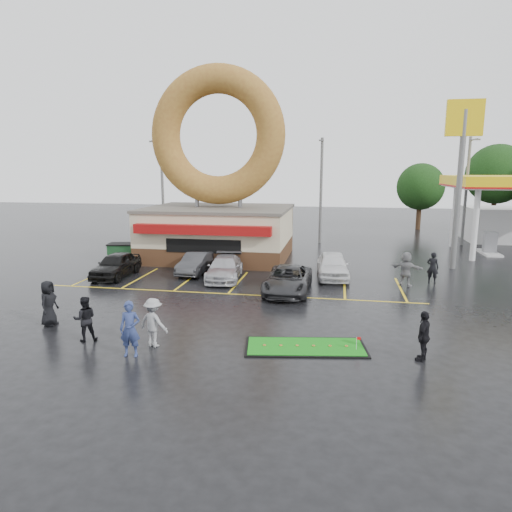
% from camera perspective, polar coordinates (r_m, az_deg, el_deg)
% --- Properties ---
extents(ground, '(120.00, 120.00, 0.00)m').
position_cam_1_polar(ground, '(20.76, -5.75, -7.22)').
color(ground, black).
rests_on(ground, ground).
extents(donut_shop, '(10.20, 8.70, 13.50)m').
position_cam_1_polar(donut_shop, '(33.09, -4.74, 7.44)').
color(donut_shop, '#472B19').
rests_on(donut_shop, ground).
extents(shell_sign, '(2.20, 0.36, 10.60)m').
position_cam_1_polar(shell_sign, '(31.86, 24.34, 11.64)').
color(shell_sign, slate).
rests_on(shell_sign, ground).
extents(streetlight_left, '(0.40, 2.21, 9.00)m').
position_cam_1_polar(streetlight_left, '(41.88, -11.66, 8.41)').
color(streetlight_left, slate).
rests_on(streetlight_left, ground).
extents(streetlight_mid, '(0.40, 2.21, 9.00)m').
position_cam_1_polar(streetlight_mid, '(39.93, 8.13, 8.41)').
color(streetlight_mid, slate).
rests_on(streetlight_mid, ground).
extents(streetlight_right, '(0.40, 2.21, 9.00)m').
position_cam_1_polar(streetlight_right, '(42.22, 24.83, 7.65)').
color(streetlight_right, slate).
rests_on(streetlight_right, ground).
extents(tree_far_c, '(6.30, 6.30, 9.00)m').
position_cam_1_polar(tree_far_c, '(55.46, 27.89, 9.03)').
color(tree_far_c, '#332114').
rests_on(tree_far_c, ground).
extents(tree_far_d, '(4.90, 4.90, 7.00)m').
position_cam_1_polar(tree_far_d, '(51.69, 19.87, 8.14)').
color(tree_far_d, '#332114').
rests_on(tree_far_d, ground).
extents(car_black, '(1.78, 4.33, 1.47)m').
position_cam_1_polar(car_black, '(28.63, -17.10, -1.08)').
color(car_black, black).
rests_on(car_black, ground).
extents(car_dgrey, '(1.62, 4.01, 1.30)m').
position_cam_1_polar(car_dgrey, '(28.61, -7.45, -0.87)').
color(car_dgrey, '#303033').
rests_on(car_dgrey, ground).
extents(car_silver, '(2.36, 4.77, 1.33)m').
position_cam_1_polar(car_silver, '(26.92, -3.94, -1.51)').
color(car_silver, '#ADADB2').
rests_on(car_silver, ground).
extents(car_grey, '(2.33, 4.95, 1.37)m').
position_cam_1_polar(car_grey, '(24.05, 4.00, -2.97)').
color(car_grey, '#2C2C2E').
rests_on(car_grey, ground).
extents(car_white, '(2.11, 4.59, 1.52)m').
position_cam_1_polar(car_white, '(27.54, 9.55, -1.15)').
color(car_white, silver).
rests_on(car_white, ground).
extents(person_blue, '(0.77, 0.56, 1.97)m').
position_cam_1_polar(person_blue, '(16.52, -15.47, -8.78)').
color(person_blue, navy).
rests_on(person_blue, ground).
extents(person_blackjkt, '(1.05, 0.98, 1.73)m').
position_cam_1_polar(person_blackjkt, '(18.48, -20.60, -7.36)').
color(person_blackjkt, black).
rests_on(person_blackjkt, ground).
extents(person_hoodie, '(1.32, 0.98, 1.82)m').
position_cam_1_polar(person_hoodie, '(17.21, -12.70, -8.11)').
color(person_hoodie, gray).
rests_on(person_hoodie, ground).
extents(person_bystander, '(0.62, 0.94, 1.90)m').
position_cam_1_polar(person_bystander, '(20.82, -24.51, -5.38)').
color(person_bystander, black).
rests_on(person_bystander, ground).
extents(person_cameraman, '(0.81, 1.11, 1.75)m').
position_cam_1_polar(person_cameraman, '(16.61, 20.23, -9.36)').
color(person_cameraman, black).
rests_on(person_cameraman, ground).
extents(person_walker_near, '(1.86, 1.24, 1.93)m').
position_cam_1_polar(person_walker_near, '(26.56, 18.25, -1.55)').
color(person_walker_near, gray).
rests_on(person_walker_near, ground).
extents(person_walker_far, '(0.76, 0.64, 1.79)m').
position_cam_1_polar(person_walker_far, '(27.82, 21.22, -1.35)').
color(person_walker_far, black).
rests_on(person_walker_far, ground).
extents(dumpster, '(1.99, 1.51, 1.30)m').
position_cam_1_polar(dumpster, '(32.72, -16.30, 0.27)').
color(dumpster, '#194221').
rests_on(dumpster, ground).
extents(putting_green, '(4.61, 2.53, 0.55)m').
position_cam_1_polar(putting_green, '(17.05, 6.19, -11.22)').
color(putting_green, black).
rests_on(putting_green, ground).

